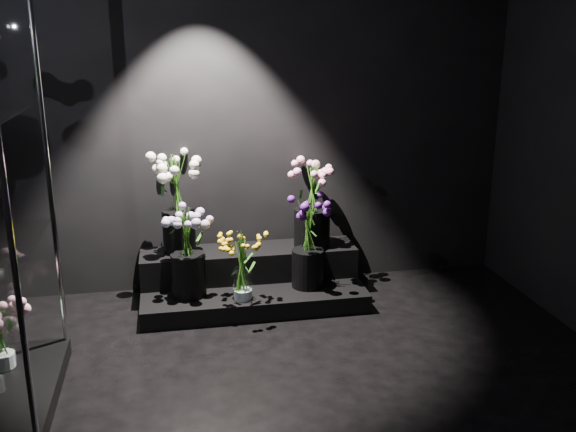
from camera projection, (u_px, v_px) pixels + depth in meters
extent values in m
plane|color=black|center=(312.00, 423.00, 3.36)|extent=(4.00, 4.00, 0.00)
plane|color=black|center=(255.00, 109.00, 4.85)|extent=(4.00, 0.00, 4.00)
cube|color=black|center=(253.00, 294.00, 4.82)|extent=(1.64, 0.73, 0.14)
cube|color=black|center=(249.00, 263.00, 4.94)|extent=(1.64, 0.36, 0.23)
cylinder|color=white|center=(243.00, 286.00, 4.53)|extent=(0.14, 0.14, 0.21)
cylinder|color=black|center=(189.00, 275.00, 4.59)|extent=(0.25, 0.25, 0.31)
cylinder|color=black|center=(308.00, 268.00, 4.75)|extent=(0.24, 0.24, 0.29)
cylinder|color=black|center=(179.00, 231.00, 4.80)|extent=(0.24, 0.24, 0.33)
cylinder|color=black|center=(312.00, 227.00, 4.95)|extent=(0.28, 0.28, 0.30)
cylinder|color=white|center=(1.00, 348.00, 3.67)|extent=(0.15, 0.15, 0.25)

